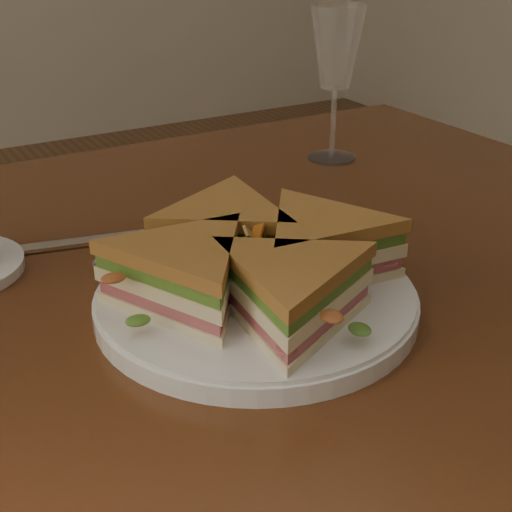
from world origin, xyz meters
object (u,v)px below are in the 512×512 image
Objects in this scene: plate at (256,300)px; knife at (53,246)px; spoon at (131,252)px; table at (166,361)px; wine_glass at (337,51)px; sandwich_wedges at (256,261)px.

plate reaches higher than knife.
knife is at bearing 104.48° from spoon.
plate is (0.04, -0.10, 0.11)m from table.
table is 4.41× the size of plate.
spoon is at bearing 109.70° from plate.
table is 0.11m from spoon.
table is at bearing -149.82° from wine_glass.
table is 4.25× the size of sandwich_wedges.
table is at bearing 112.97° from plate.
wine_glass reaches higher than plate.
knife is 1.06× the size of wine_glass.
spoon is 0.08m from knife.
knife is at bearing 124.29° from table.
knife is 0.44m from wine_glass.
sandwich_wedges is 1.75× the size of spoon.
sandwich_wedges is at bearing -134.58° from wine_glass.
wine_glass is at bearing 30.18° from table.
plate is at bearing -102.84° from spoon.
wine_glass reaches higher than knife.
plate is at bearing -134.58° from wine_glass.
spoon reaches higher than knife.
table is 7.43× the size of spoon.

